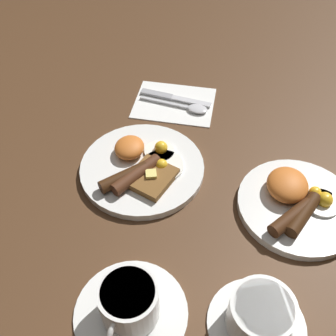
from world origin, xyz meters
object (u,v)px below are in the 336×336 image
object	(u,v)px
teacup_far	(260,317)
teacup_near	(129,305)
breakfast_plate_near	(142,167)
breakfast_plate_far	(297,202)
knife	(171,97)
spoon	(190,107)

from	to	relation	value
teacup_far	teacup_near	bearing A→B (deg)	-81.80
teacup_near	teacup_far	xyz separation A→B (m)	(-0.03, 0.18, 0.00)
breakfast_plate_near	teacup_near	size ratio (longest dim) A/B	1.43
breakfast_plate_near	teacup_far	bearing A→B (deg)	44.41
breakfast_plate_far	knife	world-z (taller)	breakfast_plate_far
teacup_near	spoon	world-z (taller)	teacup_near
breakfast_plate_far	teacup_far	distance (m)	0.24
breakfast_plate_near	breakfast_plate_far	bearing A→B (deg)	86.24
breakfast_plate_near	teacup_near	xyz separation A→B (m)	(0.28, 0.06, 0.02)
teacup_far	spoon	xyz separation A→B (m)	(-0.46, -0.19, -0.02)
breakfast_plate_near	spoon	world-z (taller)	breakfast_plate_near
breakfast_plate_far	spoon	size ratio (longest dim) A/B	1.33
knife	spoon	size ratio (longest dim) A/B	1.05
breakfast_plate_far	breakfast_plate_near	bearing A→B (deg)	-93.76
breakfast_plate_far	knife	size ratio (longest dim) A/B	1.27
teacup_far	knife	distance (m)	0.55
teacup_near	breakfast_plate_near	bearing A→B (deg)	-167.18
teacup_far	knife	bearing A→B (deg)	-153.48
breakfast_plate_near	knife	xyz separation A→B (m)	(-0.24, 0.00, -0.01)
breakfast_plate_near	knife	distance (m)	0.24
breakfast_plate_near	teacup_far	xyz separation A→B (m)	(0.25, 0.25, 0.02)
teacup_near	knife	size ratio (longest dim) A/B	0.99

